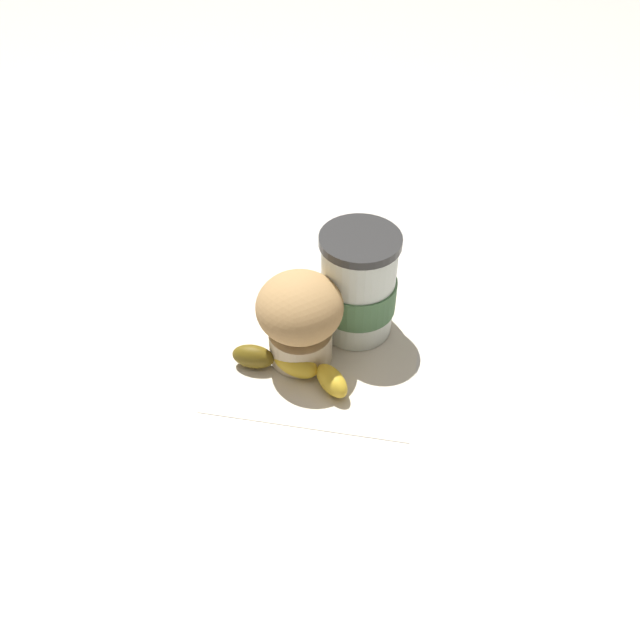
# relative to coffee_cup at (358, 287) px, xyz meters

# --- Properties ---
(ground_plane) EXTENTS (3.00, 3.00, 0.00)m
(ground_plane) POSITION_rel_coffee_cup_xyz_m (0.05, -0.04, -0.07)
(ground_plane) COLOR beige
(paper_napkin) EXTENTS (0.25, 0.25, 0.00)m
(paper_napkin) POSITION_rel_coffee_cup_xyz_m (0.05, -0.04, -0.07)
(paper_napkin) COLOR beige
(paper_napkin) RESTS_ON ground_plane
(coffee_cup) EXTENTS (0.09, 0.09, 0.14)m
(coffee_cup) POSITION_rel_coffee_cup_xyz_m (0.00, 0.00, 0.00)
(coffee_cup) COLOR silver
(coffee_cup) RESTS_ON paper_napkin
(muffin) EXTENTS (0.10, 0.10, 0.12)m
(muffin) POSITION_rel_coffee_cup_xyz_m (0.06, -0.06, -0.00)
(muffin) COLOR beige
(muffin) RESTS_ON paper_napkin
(banana) EXTENTS (0.08, 0.15, 0.03)m
(banana) POSITION_rel_coffee_cup_xyz_m (0.09, -0.07, -0.05)
(banana) COLOR gold
(banana) RESTS_ON paper_napkin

